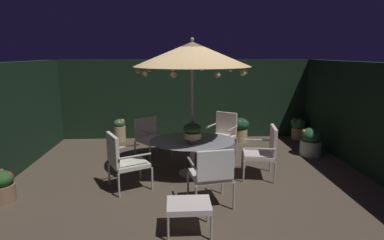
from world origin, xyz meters
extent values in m
cube|color=brown|center=(0.00, 0.00, -0.01)|extent=(7.52, 6.52, 0.02)
cube|color=black|center=(0.00, 3.11, 1.11)|extent=(7.52, 0.30, 2.21)
cube|color=black|center=(3.61, 0.00, 1.11)|extent=(0.30, 6.52, 2.21)
cylinder|color=#B8B0A7|center=(0.02, 0.19, 0.01)|extent=(0.52, 0.52, 0.03)
cylinder|color=#B8B0A7|center=(0.02, 0.19, 0.34)|extent=(0.09, 0.09, 0.68)
ellipsoid|color=#93929A|center=(0.02, 0.19, 0.70)|extent=(1.69, 1.39, 0.03)
cylinder|color=#B9B6A9|center=(0.02, 0.19, 1.15)|extent=(0.06, 0.06, 2.30)
cone|color=tan|center=(0.02, 0.19, 2.37)|extent=(2.21, 2.21, 0.45)
sphere|color=#B9B6A9|center=(0.02, 0.19, 2.63)|extent=(0.07, 0.07, 0.07)
sphere|color=#F9DB8C|center=(1.04, 0.23, 2.05)|extent=(0.10, 0.10, 0.10)
sphere|color=#F9DB8C|center=(0.87, 0.77, 2.05)|extent=(0.10, 0.10, 0.10)
sphere|color=#F9DB8C|center=(0.30, 1.18, 2.05)|extent=(0.10, 0.10, 0.10)
sphere|color=#F9DB8C|center=(-0.34, 1.15, 2.05)|extent=(0.10, 0.10, 0.10)
sphere|color=#F9DB8C|center=(-0.82, 0.76, 2.05)|extent=(0.10, 0.10, 0.10)
sphere|color=#F9DB8C|center=(-1.00, 0.24, 2.05)|extent=(0.10, 0.10, 0.10)
sphere|color=#F9DB8C|center=(-0.80, -0.41, 2.05)|extent=(0.10, 0.10, 0.10)
sphere|color=#F9DB8C|center=(-0.33, -0.77, 2.05)|extent=(0.10, 0.10, 0.10)
sphere|color=#F9DB8C|center=(0.37, -0.77, 2.05)|extent=(0.10, 0.10, 0.10)
sphere|color=#F9DB8C|center=(0.87, -0.38, 2.05)|extent=(0.10, 0.10, 0.10)
cylinder|color=tan|center=(0.01, -0.01, 0.76)|extent=(0.15, 0.15, 0.10)
cylinder|color=tan|center=(0.01, -0.01, 0.86)|extent=(0.34, 0.34, 0.11)
ellipsoid|color=#224D21|center=(0.01, -0.01, 0.99)|extent=(0.34, 0.34, 0.21)
sphere|color=#AC367A|center=(0.01, -0.01, 1.07)|extent=(0.12, 0.12, 0.12)
cylinder|color=#B4B3A5|center=(0.96, -0.28, 0.21)|extent=(0.04, 0.04, 0.42)
cylinder|color=#B4B3A5|center=(1.07, 0.32, 0.21)|extent=(0.04, 0.04, 0.42)
cylinder|color=#B4B3A5|center=(1.53, -0.37, 0.21)|extent=(0.04, 0.04, 0.42)
cylinder|color=#B4B3A5|center=(1.63, 0.22, 0.21)|extent=(0.04, 0.04, 0.42)
cube|color=silver|center=(1.30, -0.03, 0.45)|extent=(0.65, 0.68, 0.07)
cube|color=silver|center=(1.57, -0.07, 0.75)|extent=(0.16, 0.58, 0.53)
cylinder|color=#B4B3A5|center=(1.25, -0.32, 0.66)|extent=(0.55, 0.13, 0.04)
cylinder|color=#B4B3A5|center=(1.35, 0.27, 0.66)|extent=(0.55, 0.13, 0.04)
cylinder|color=#B7AFA7|center=(0.82, 0.86, 0.21)|extent=(0.04, 0.04, 0.41)
cylinder|color=#B7AFA7|center=(0.37, 1.18, 0.21)|extent=(0.04, 0.04, 0.41)
cylinder|color=#B7AFA7|center=(1.15, 1.33, 0.21)|extent=(0.04, 0.04, 0.41)
cylinder|color=#B7AFA7|center=(0.70, 1.65, 0.21)|extent=(0.04, 0.04, 0.41)
cube|color=beige|center=(0.76, 1.26, 0.45)|extent=(0.76, 0.77, 0.07)
cube|color=beige|center=(0.92, 1.48, 0.75)|extent=(0.47, 0.35, 0.53)
cylinder|color=#B7AFA7|center=(0.99, 1.10, 0.70)|extent=(0.34, 0.47, 0.04)
cylinder|color=#B7AFA7|center=(0.53, 1.41, 0.70)|extent=(0.34, 0.47, 0.04)
cylinder|color=#B4B4A8|center=(-0.39, 1.16, 0.21)|extent=(0.04, 0.04, 0.41)
cylinder|color=#B4B4A8|center=(-0.86, 0.76, 0.21)|extent=(0.04, 0.04, 0.41)
cylinder|color=#B4B4A8|center=(-0.77, 1.60, 0.21)|extent=(0.04, 0.04, 0.41)
cylinder|color=#B4B4A8|center=(-1.24, 1.20, 0.21)|extent=(0.04, 0.04, 0.41)
cube|color=silver|center=(-0.81, 1.18, 0.45)|extent=(0.82, 0.82, 0.07)
cube|color=silver|center=(-0.99, 1.39, 0.70)|extent=(0.49, 0.43, 0.44)
cylinder|color=#B4B4A8|center=(-0.58, 1.38, 0.70)|extent=(0.39, 0.45, 0.04)
cylinder|color=#B4B4A8|center=(-1.05, 0.98, 0.70)|extent=(0.39, 0.45, 0.04)
cylinder|color=#B7B3A8|center=(-1.00, 0.01, 0.21)|extent=(0.04, 0.04, 0.42)
cylinder|color=#B7B3A8|center=(-0.73, -0.52, 0.21)|extent=(0.04, 0.04, 0.42)
cylinder|color=#B7B3A8|center=(-1.53, -0.26, 0.21)|extent=(0.04, 0.04, 0.42)
cylinder|color=#B7B3A8|center=(-1.26, -0.80, 0.21)|extent=(0.04, 0.04, 0.42)
cube|color=silver|center=(-1.13, -0.39, 0.45)|extent=(0.79, 0.79, 0.07)
cube|color=silver|center=(-1.39, -0.52, 0.76)|extent=(0.31, 0.54, 0.54)
cylinder|color=#B7B3A8|center=(-1.27, -0.12, 0.68)|extent=(0.53, 0.29, 0.04)
cylinder|color=#B7B3A8|center=(-0.99, -0.66, 0.68)|extent=(0.53, 0.29, 0.04)
cylinder|color=#B3ADAA|center=(-0.11, -0.85, 0.22)|extent=(0.04, 0.04, 0.45)
cylinder|color=#B3ADAA|center=(0.49, -0.75, 0.22)|extent=(0.04, 0.04, 0.45)
cylinder|color=#B3ADAA|center=(-0.01, -1.42, 0.22)|extent=(0.04, 0.04, 0.45)
cylinder|color=#B3ADAA|center=(0.58, -1.32, 0.22)|extent=(0.04, 0.04, 0.45)
cube|color=silver|center=(0.24, -1.08, 0.48)|extent=(0.67, 0.65, 0.07)
cube|color=silver|center=(0.28, -1.35, 0.75)|extent=(0.58, 0.15, 0.46)
cylinder|color=#B3ADAA|center=(-0.06, -1.13, 0.71)|extent=(0.13, 0.55, 0.04)
cylinder|color=#B3ADAA|center=(0.53, -1.03, 0.71)|extent=(0.13, 0.55, 0.04)
cylinder|color=#B6B4AB|center=(-0.42, -1.67, 0.17)|extent=(0.03, 0.03, 0.35)
cylinder|color=#B6B4AB|center=(0.14, -1.66, 0.17)|extent=(0.03, 0.03, 0.35)
cylinder|color=#B6B4AB|center=(-0.42, -2.10, 0.17)|extent=(0.03, 0.03, 0.35)
cylinder|color=#B6B4AB|center=(0.14, -2.10, 0.17)|extent=(0.03, 0.03, 0.35)
cube|color=silver|center=(-0.14, -1.88, 0.39)|extent=(0.59, 0.47, 0.08)
cylinder|color=#8D6850|center=(-3.14, -0.83, 0.14)|extent=(0.38, 0.38, 0.29)
ellipsoid|color=#285324|center=(-3.14, -0.83, 0.39)|extent=(0.38, 0.38, 0.26)
sphere|color=red|center=(-3.01, -0.80, 0.45)|extent=(0.09, 0.09, 0.09)
sphere|color=red|center=(-3.09, -0.72, 0.40)|extent=(0.09, 0.09, 0.09)
sphere|color=#C63937|center=(-3.19, -0.69, 0.48)|extent=(0.07, 0.07, 0.07)
cylinder|color=beige|center=(2.91, 1.22, 0.18)|extent=(0.50, 0.50, 0.35)
ellipsoid|color=#245531|center=(2.91, 1.22, 0.49)|extent=(0.50, 0.50, 0.35)
sphere|color=#DBD359|center=(3.06, 1.23, 0.54)|extent=(0.08, 0.08, 0.08)
sphere|color=yellow|center=(2.97, 1.33, 0.52)|extent=(0.08, 0.08, 0.08)
sphere|color=yellow|center=(2.85, 1.38, 0.55)|extent=(0.06, 0.06, 0.06)
sphere|color=#EED553|center=(2.71, 1.21, 0.60)|extent=(0.07, 0.07, 0.07)
sphere|color=#EAD852|center=(2.80, 1.11, 0.52)|extent=(0.08, 0.08, 0.08)
sphere|color=gold|center=(3.00, 1.11, 0.55)|extent=(0.10, 0.10, 0.10)
cylinder|color=tan|center=(-1.84, 2.70, 0.21)|extent=(0.33, 0.33, 0.42)
ellipsoid|color=#35633C|center=(-1.84, 2.70, 0.50)|extent=(0.31, 0.31, 0.22)
sphere|color=orange|center=(-1.75, 2.68, 0.57)|extent=(0.10, 0.10, 0.10)
sphere|color=#E67345|center=(-1.86, 2.82, 0.57)|extent=(0.07, 0.07, 0.07)
sphere|color=orange|center=(-1.92, 2.71, 0.52)|extent=(0.07, 0.07, 0.07)
sphere|color=orange|center=(-1.82, 2.57, 0.54)|extent=(0.09, 0.09, 0.09)
cylinder|color=tan|center=(3.17, 2.63, 0.16)|extent=(0.37, 0.37, 0.32)
ellipsoid|color=#2C673A|center=(3.17, 2.63, 0.44)|extent=(0.42, 0.42, 0.30)
sphere|color=#E74262|center=(3.27, 2.64, 0.46)|extent=(0.10, 0.10, 0.10)
sphere|color=#DF5863|center=(3.27, 2.74, 0.46)|extent=(0.10, 0.10, 0.10)
sphere|color=#D44A77|center=(3.10, 2.79, 0.53)|extent=(0.09, 0.09, 0.09)
sphere|color=#EA4866|center=(3.01, 2.67, 0.51)|extent=(0.10, 0.10, 0.10)
sphere|color=#D65267|center=(3.12, 2.49, 0.54)|extent=(0.11, 0.11, 0.11)
sphere|color=#D44774|center=(3.24, 2.51, 0.48)|extent=(0.06, 0.06, 0.06)
cylinder|color=tan|center=(1.46, 2.45, 0.18)|extent=(0.40, 0.40, 0.36)
ellipsoid|color=#194829|center=(1.46, 2.45, 0.49)|extent=(0.48, 0.48, 0.34)
sphere|color=#E1597A|center=(1.60, 2.45, 0.57)|extent=(0.07, 0.07, 0.07)
sphere|color=#D5426B|center=(1.55, 2.58, 0.53)|extent=(0.10, 0.10, 0.10)
sphere|color=#D75A7E|center=(1.44, 2.56, 0.59)|extent=(0.09, 0.09, 0.09)
sphere|color=#D4606A|center=(1.26, 2.45, 0.58)|extent=(0.09, 0.09, 0.09)
sphere|color=#E24369|center=(1.42, 2.30, 0.60)|extent=(0.08, 0.08, 0.08)
sphere|color=#D74877|center=(1.54, 2.27, 0.59)|extent=(0.06, 0.06, 0.06)
camera|label=1|loc=(-0.31, -5.69, 2.38)|focal=29.01mm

